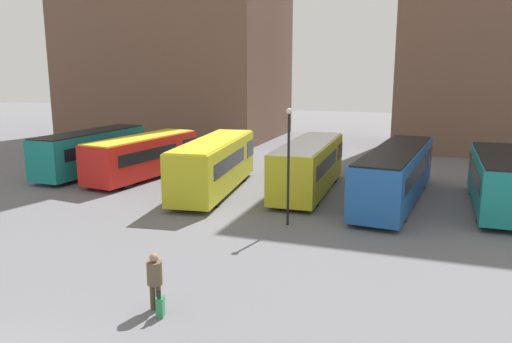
# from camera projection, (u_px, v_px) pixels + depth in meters

# --- Properties ---
(bus_0) EXTENTS (2.93, 9.69, 3.05)m
(bus_0) POSITION_uv_depth(u_px,v_px,m) (92.00, 151.00, 35.60)
(bus_0) COLOR #19847F
(bus_0) RESTS_ON ground_plane
(bus_1) EXTENTS (3.76, 9.57, 2.89)m
(bus_1) POSITION_uv_depth(u_px,v_px,m) (143.00, 156.00, 34.08)
(bus_1) COLOR red
(bus_1) RESTS_ON ground_plane
(bus_2) EXTENTS (3.89, 10.75, 3.21)m
(bus_2) POSITION_uv_depth(u_px,v_px,m) (215.00, 163.00, 30.30)
(bus_2) COLOR gold
(bus_2) RESTS_ON ground_plane
(bus_3) EXTENTS (2.83, 9.98, 3.09)m
(bus_3) POSITION_uv_depth(u_px,v_px,m) (309.00, 165.00, 30.23)
(bus_3) COLOR gold
(bus_3) RESTS_ON ground_plane
(bus_4) EXTENTS (3.75, 12.39, 3.03)m
(bus_4) POSITION_uv_depth(u_px,v_px,m) (396.00, 172.00, 28.14)
(bus_4) COLOR #1E56A3
(bus_4) RESTS_ON ground_plane
(bus_5) EXTENTS (2.49, 9.33, 2.98)m
(bus_5) POSITION_uv_depth(u_px,v_px,m) (499.00, 180.00, 26.50)
(bus_5) COLOR #19847F
(bus_5) RESTS_ON ground_plane
(traveler) EXTENTS (0.60, 0.60, 1.86)m
(traveler) POSITION_uv_depth(u_px,v_px,m) (155.00, 276.00, 15.43)
(traveler) COLOR #4C3828
(traveler) RESTS_ON ground_plane
(suitcase) EXTENTS (0.30, 0.38, 0.92)m
(suitcase) POSITION_uv_depth(u_px,v_px,m) (160.00, 306.00, 15.14)
(suitcase) COLOR #28844C
(suitcase) RESTS_ON ground_plane
(lamp_post_0) EXTENTS (0.28, 0.28, 5.63)m
(lamp_post_0) POSITION_uv_depth(u_px,v_px,m) (288.00, 157.00, 23.39)
(lamp_post_0) COLOR black
(lamp_post_0) RESTS_ON ground_plane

